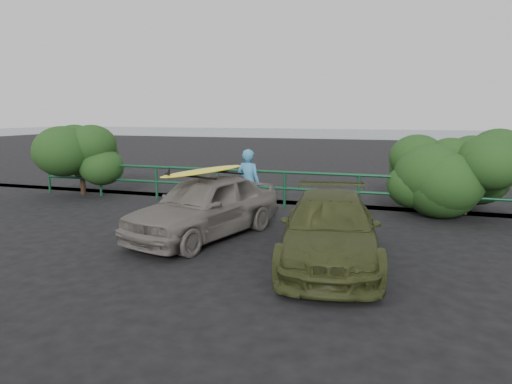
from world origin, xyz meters
TOP-DOWN VIEW (x-y plane):
  - ground at (0.00, 0.00)m, footprint 80.00×80.00m
  - ocean at (0.00, 60.00)m, footprint 200.00×200.00m
  - guardrail at (0.00, 5.00)m, footprint 14.00×0.08m
  - shrub_left at (-4.80, 5.40)m, footprint 3.20×2.40m
  - shrub_right at (5.00, 5.50)m, footprint 3.20×2.40m
  - sedan at (0.14, 1.60)m, footprint 2.58×4.17m
  - olive_vehicle at (2.91, 0.75)m, footprint 2.23×4.27m
  - man at (0.42, 3.62)m, footprint 0.70×0.53m
  - roof_rack at (0.14, 1.60)m, footprint 1.56×1.28m
  - surfboard at (0.14, 1.60)m, footprint 1.20×2.56m

SIDE VIEW (x-z plane):
  - ground at x=0.00m, z-range 0.00..0.00m
  - ocean at x=0.00m, z-range 0.00..0.00m
  - guardrail at x=0.00m, z-range 0.00..1.04m
  - olive_vehicle at x=2.91m, z-range 0.00..1.18m
  - sedan at x=0.14m, z-range 0.00..1.33m
  - man at x=0.42m, z-range 0.00..1.72m
  - shrub_right at x=5.00m, z-range 0.00..1.98m
  - shrub_left at x=-4.80m, z-range 0.00..2.07m
  - roof_rack at x=0.14m, z-range 1.33..1.37m
  - surfboard at x=0.14m, z-range 1.37..1.45m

